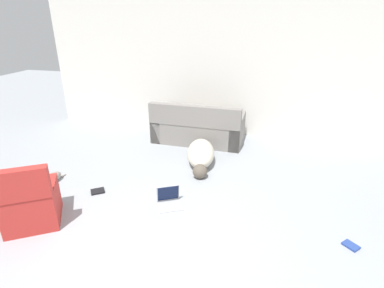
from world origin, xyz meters
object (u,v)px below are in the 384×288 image
(laptop_open, at_px, (169,199))
(book_black, at_px, (98,191))
(dog, at_px, (201,154))
(couch, at_px, (198,128))
(cat, at_px, (50,179))
(book_blue, at_px, (351,246))
(side_chair, at_px, (30,202))

(laptop_open, bearing_deg, book_black, 150.01)
(dog, xyz_separation_m, laptop_open, (-0.16, -1.28, -0.09))
(couch, relative_size, dog, 1.29)
(couch, xyz_separation_m, cat, (-1.78, -2.17, -0.20))
(book_blue, height_order, side_chair, side_chair)
(couch, bearing_deg, cat, 52.94)
(cat, height_order, book_black, cat)
(laptop_open, distance_m, side_chair, 1.66)
(cat, xyz_separation_m, book_black, (0.80, -0.04, -0.06))
(dog, xyz_separation_m, book_black, (-1.24, -1.24, -0.16))
(book_black, bearing_deg, side_chair, -115.12)
(book_black, bearing_deg, laptop_open, -2.11)
(cat, relative_size, side_chair, 0.64)
(laptop_open, relative_size, side_chair, 0.48)
(couch, bearing_deg, side_chair, 68.12)
(laptop_open, relative_size, book_blue, 2.06)
(couch, relative_size, side_chair, 2.13)
(couch, distance_m, dog, 1.00)
(side_chair, bearing_deg, book_blue, 155.10)
(book_black, height_order, book_blue, same)
(cat, relative_size, book_blue, 2.73)
(couch, relative_size, book_black, 7.46)
(laptop_open, bearing_deg, couch, 64.74)
(laptop_open, distance_m, book_black, 1.08)
(book_black, xyz_separation_m, book_blue, (3.25, -0.35, 0.00))
(couch, height_order, laptop_open, couch)
(dog, bearing_deg, book_blue, 40.98)
(book_black, bearing_deg, dog, 45.07)
(dog, bearing_deg, couch, -175.73)
(dog, relative_size, book_blue, 7.10)
(dog, distance_m, book_blue, 2.57)
(cat, relative_size, book_black, 2.23)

